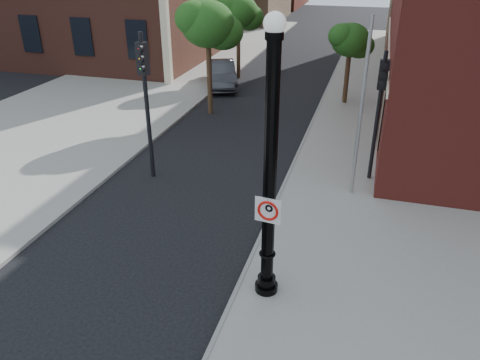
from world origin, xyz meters
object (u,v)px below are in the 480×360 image
(lamppost, at_px, (270,184))
(parked_car, at_px, (221,74))
(traffic_signal_left, at_px, (145,83))
(traffic_signal_right, at_px, (380,97))
(no_parking_sign, at_px, (268,210))

(lamppost, height_order, parked_car, lamppost)
(parked_car, bearing_deg, lamppost, -90.75)
(traffic_signal_left, height_order, traffic_signal_right, traffic_signal_left)
(parked_car, distance_m, traffic_signal_right, 13.55)
(no_parking_sign, height_order, parked_car, no_parking_sign)
(parked_car, height_order, traffic_signal_right, traffic_signal_right)
(no_parking_sign, height_order, traffic_signal_left, traffic_signal_left)
(parked_car, bearing_deg, no_parking_sign, -90.88)
(lamppost, distance_m, traffic_signal_right, 7.07)
(no_parking_sign, xyz_separation_m, parked_car, (-6.70, 17.00, -1.65))
(lamppost, xyz_separation_m, no_parking_sign, (0.02, -0.16, -0.55))
(lamppost, relative_size, no_parking_sign, 10.87)
(traffic_signal_left, relative_size, traffic_signal_right, 1.11)
(traffic_signal_left, distance_m, traffic_signal_right, 7.61)
(traffic_signal_left, bearing_deg, no_parking_sign, -31.37)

